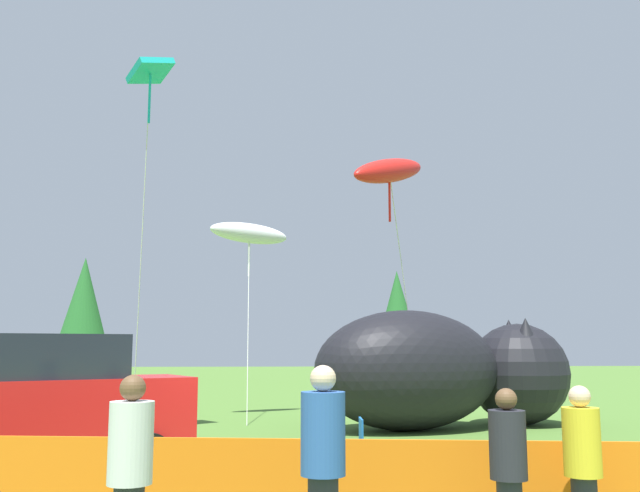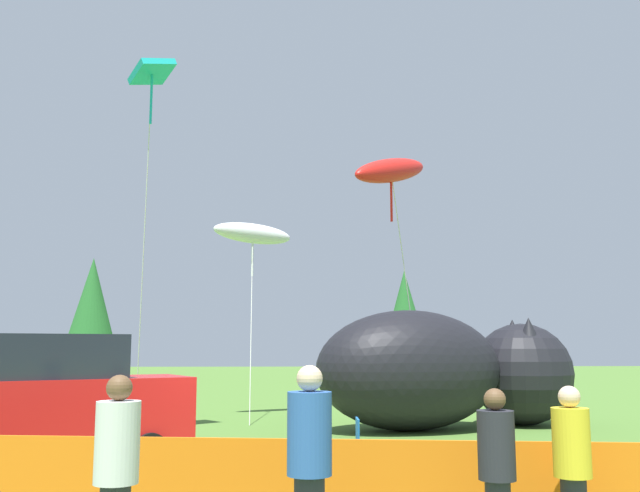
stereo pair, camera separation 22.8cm
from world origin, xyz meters
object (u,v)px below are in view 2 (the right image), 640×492
(inflatable_cat, at_px, (442,374))
(spectator_in_grey_shirt, at_px, (309,460))
(spectator_in_red_shirt, at_px, (116,469))
(kite_teal_diamond, at_px, (152,79))
(spectator_in_white_shirt, at_px, (572,465))
(kite_white_ghost, at_px, (253,234))
(folding_chair, at_px, (367,445))
(kite_red_lizard, at_px, (391,171))
(spectator_in_green_shirt, at_px, (497,467))
(parked_car, at_px, (58,402))

(inflatable_cat, relative_size, spectator_in_grey_shirt, 3.84)
(spectator_in_red_shirt, relative_size, kite_teal_diamond, 0.20)
(spectator_in_white_shirt, distance_m, kite_white_ghost, 15.47)
(spectator_in_grey_shirt, height_order, kite_teal_diamond, kite_teal_diamond)
(spectator_in_white_shirt, relative_size, kite_teal_diamond, 0.19)
(folding_chair, distance_m, kite_red_lizard, 8.59)
(kite_red_lizard, bearing_deg, kite_teal_diamond, -173.40)
(spectator_in_white_shirt, bearing_deg, spectator_in_grey_shirt, -171.98)
(inflatable_cat, xyz_separation_m, kite_red_lizard, (-1.33, -0.68, 5.05))
(spectator_in_green_shirt, bearing_deg, spectator_in_white_shirt, 4.13)
(parked_car, bearing_deg, spectator_in_grey_shirt, -83.16)
(parked_car, height_order, kite_white_ghost, kite_white_ghost)
(spectator_in_red_shirt, xyz_separation_m, kite_teal_diamond, (-1.78, 10.04, 7.45))
(spectator_in_red_shirt, xyz_separation_m, kite_red_lizard, (4.11, 10.72, 5.42))
(spectator_in_white_shirt, height_order, kite_red_lizard, kite_red_lizard)
(kite_teal_diamond, bearing_deg, inflatable_cat, 10.71)
(spectator_in_grey_shirt, relative_size, kite_red_lizard, 0.27)
(folding_chair, height_order, kite_teal_diamond, kite_teal_diamond)
(spectator_in_green_shirt, relative_size, kite_red_lizard, 0.23)
(parked_car, distance_m, folding_chair, 5.46)
(inflatable_cat, height_order, kite_red_lizard, kite_red_lizard)
(kite_red_lizard, bearing_deg, parked_car, -145.29)
(parked_car, xyz_separation_m, kite_teal_diamond, (0.66, 3.85, 7.35))
(parked_car, bearing_deg, spectator_in_red_shirt, -95.99)
(parked_car, xyz_separation_m, spectator_in_grey_shirt, (4.15, -6.09, -0.06))
(folding_chair, distance_m, spectator_in_white_shirt, 4.40)
(inflatable_cat, xyz_separation_m, spectator_in_green_shirt, (-1.90, -10.99, -0.46))
(folding_chair, xyz_separation_m, kite_teal_diamond, (-4.53, 5.47, 7.88))
(folding_chair, bearing_deg, kite_white_ghost, 104.51)
(spectator_in_green_shirt, xyz_separation_m, kite_white_ghost, (-3.06, 14.36, 4.52))
(spectator_in_white_shirt, relative_size, kite_red_lizard, 0.24)
(parked_car, xyz_separation_m, kite_red_lizard, (6.54, 4.53, 5.32))
(parked_car, height_order, spectator_in_green_shirt, parked_car)
(spectator_in_grey_shirt, height_order, kite_red_lizard, kite_red_lizard)
(spectator_in_grey_shirt, bearing_deg, kite_white_ghost, 94.83)
(spectator_in_green_shirt, relative_size, kite_teal_diamond, 0.19)
(parked_car, bearing_deg, kite_teal_diamond, 52.88)
(spectator_in_red_shirt, bearing_deg, spectator_in_grey_shirt, 3.40)
(folding_chair, distance_m, spectator_in_green_shirt, 4.24)
(folding_chair, relative_size, spectator_in_red_shirt, 0.53)
(parked_car, height_order, folding_chair, parked_car)
(spectator_in_red_shirt, bearing_deg, kite_red_lizard, 69.02)
(folding_chair, bearing_deg, kite_red_lizard, 79.49)
(kite_red_lizard, bearing_deg, spectator_in_green_shirt, -93.17)
(spectator_in_grey_shirt, bearing_deg, inflatable_cat, 71.76)
(spectator_in_red_shirt, bearing_deg, folding_chair, 58.94)
(parked_car, distance_m, spectator_in_green_shirt, 8.31)
(spectator_in_white_shirt, relative_size, spectator_in_grey_shirt, 0.89)
(spectator_in_green_shirt, distance_m, kite_teal_diamond, 13.33)
(spectator_in_white_shirt, height_order, spectator_in_red_shirt, spectator_in_red_shirt)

